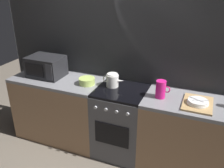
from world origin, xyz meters
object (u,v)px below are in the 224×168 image
Objects in this scene: mixing_bowl at (87,81)px; microwave at (46,66)px; dish_pile at (198,103)px; kettle at (112,80)px; stove_unit at (121,122)px; pitcher at (161,89)px.

microwave is at bearing 176.77° from mixing_bowl.
mixing_bowl is 0.50× the size of dish_pile.
kettle is 1.01m from dish_pile.
kettle is (-0.13, 0.04, 0.53)m from stove_unit.
mixing_bowl is at bearing -3.23° from microwave.
kettle is 1.42× the size of mixing_bowl.
pitcher is 0.50× the size of dish_pile.
microwave is at bearing -178.44° from kettle.
stove_unit is 1.22m from microwave.
stove_unit is at bearing 176.88° from dish_pile.
microwave is (-1.07, 0.02, 0.59)m from stove_unit.
mixing_bowl is at bearing 178.65° from dish_pile.
mixing_bowl is at bearing -169.21° from kettle.
stove_unit is 4.50× the size of pitcher.
dish_pile reaches higher than stove_unit.
stove_unit is 0.99m from dish_pile.
pitcher is at bearing -6.87° from kettle.
dish_pile is (0.87, -0.05, 0.47)m from stove_unit.
kettle is 0.61m from pitcher.
mixing_bowl reaches higher than stove_unit.
kettle is at bearing 10.79° from mixing_bowl.
microwave is at bearing 178.99° from stove_unit.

